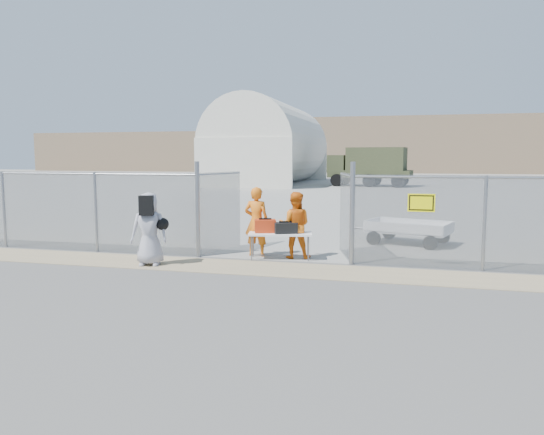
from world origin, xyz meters
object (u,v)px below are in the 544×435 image
(utility_trailer, at_px, (409,232))
(security_worker_right, at_px, (295,225))
(security_worker_left, at_px, (257,222))
(folding_table, at_px, (280,246))
(visitor, at_px, (149,229))

(utility_trailer, bearing_deg, security_worker_right, -115.94)
(security_worker_left, relative_size, security_worker_right, 1.06)
(folding_table, xyz_separation_m, visitor, (-2.88, -1.52, 0.54))
(folding_table, relative_size, utility_trailer, 0.52)
(folding_table, height_order, utility_trailer, utility_trailer)
(security_worker_right, bearing_deg, folding_table, 28.86)
(security_worker_left, distance_m, visitor, 2.82)
(folding_table, distance_m, security_worker_right, 0.66)
(utility_trailer, bearing_deg, folding_table, -116.90)
(visitor, bearing_deg, folding_table, 14.22)
(folding_table, relative_size, security_worker_right, 0.93)
(security_worker_left, relative_size, utility_trailer, 0.59)
(security_worker_left, relative_size, visitor, 1.04)
(security_worker_right, height_order, visitor, visitor)
(security_worker_right, distance_m, visitor, 3.66)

